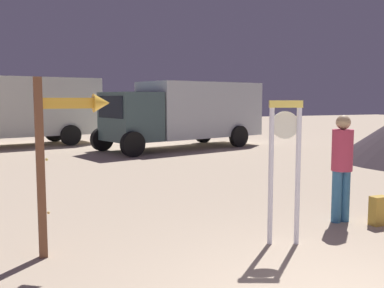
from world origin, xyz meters
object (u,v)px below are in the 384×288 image
at_px(standing_clock, 285,157).
at_px(person_near_clock, 342,163).
at_px(backpack, 378,211).
at_px(box_truck_far, 21,109).
at_px(arrow_sign, 65,138).
at_px(box_truck_near, 188,111).

xyz_separation_m(standing_clock, person_near_clock, (1.53, 0.59, -0.25)).
xyz_separation_m(backpack, box_truck_far, (-5.07, 15.07, 1.37)).
distance_m(arrow_sign, backpack, 5.05).
xyz_separation_m(arrow_sign, backpack, (4.85, -0.54, -1.31)).
bearing_deg(backpack, arrow_sign, 173.70).
distance_m(arrow_sign, box_truck_far, 14.54).
bearing_deg(arrow_sign, backpack, -6.30).
distance_m(standing_clock, arrow_sign, 2.99).
height_order(standing_clock, person_near_clock, standing_clock).
bearing_deg(backpack, person_near_clock, 138.58).
bearing_deg(person_near_clock, box_truck_far, 107.48).
distance_m(standing_clock, person_near_clock, 1.66).
height_order(standing_clock, backpack, standing_clock).
distance_m(person_near_clock, box_truck_far, 15.41).
bearing_deg(standing_clock, box_truck_far, 101.47).
relative_size(person_near_clock, box_truck_near, 0.24).
relative_size(arrow_sign, box_truck_far, 0.31).
relative_size(standing_clock, box_truck_near, 0.27).
distance_m(arrow_sign, box_truck_near, 12.79).
height_order(arrow_sign, person_near_clock, arrow_sign).
xyz_separation_m(standing_clock, arrow_sign, (-2.88, 0.74, 0.30)).
height_order(standing_clock, box_truck_far, box_truck_far).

